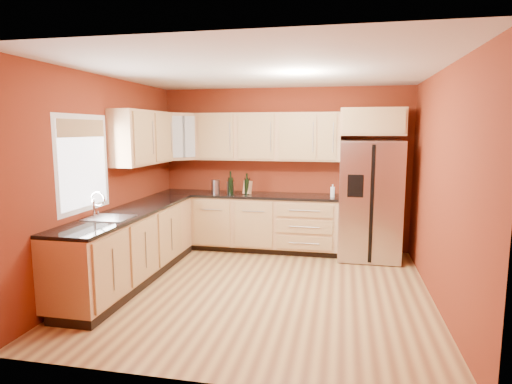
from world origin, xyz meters
TOP-DOWN VIEW (x-y plane):
  - floor at (0.00, 0.00)m, footprint 4.00×4.00m
  - ceiling at (0.00, 0.00)m, footprint 4.00×4.00m
  - wall_back at (0.00, 2.00)m, footprint 4.00×0.04m
  - wall_front at (0.00, -2.00)m, footprint 4.00×0.04m
  - wall_left at (-2.00, 0.00)m, footprint 0.04×4.00m
  - wall_right at (2.00, 0.00)m, footprint 0.04×4.00m
  - base_cabinets_back at (-0.55, 1.70)m, footprint 2.90×0.60m
  - base_cabinets_left at (-1.70, 0.00)m, footprint 0.60×2.80m
  - countertop_back at (-0.55, 1.69)m, footprint 2.90×0.62m
  - countertop_left at (-1.69, 0.00)m, footprint 0.62×2.80m
  - upper_cabinets_back at (-0.25, 1.83)m, footprint 2.30×0.33m
  - upper_cabinets_left at (-1.83, 0.72)m, footprint 0.33×1.35m
  - corner_upper_cabinet at (-1.67, 1.67)m, footprint 0.67×0.67m
  - over_fridge_cabinet at (1.35, 1.70)m, footprint 0.92×0.60m
  - refrigerator at (1.35, 1.62)m, footprint 0.90×0.75m
  - window at (-1.98, -0.50)m, footprint 0.03×0.90m
  - sink_faucet at (-1.69, -0.50)m, footprint 0.50×0.42m
  - canister_left at (-0.81, 1.66)m, footprint 0.13×0.13m
  - canister_right at (-1.05, 1.63)m, footprint 0.17×0.17m
  - wine_bottle_a at (-0.54, 1.63)m, footprint 0.10×0.10m
  - wine_bottle_b at (-0.80, 1.61)m, footprint 0.09×0.09m
  - knife_block at (-0.53, 1.67)m, footprint 0.13×0.13m
  - soap_dispenser at (0.80, 1.62)m, footprint 0.08×0.08m

SIDE VIEW (x-z plane):
  - floor at x=0.00m, z-range 0.00..0.00m
  - base_cabinets_back at x=-0.55m, z-range 0.00..0.88m
  - base_cabinets_left at x=-1.70m, z-range 0.00..0.88m
  - refrigerator at x=1.35m, z-range 0.00..1.78m
  - countertop_back at x=-0.55m, z-range 0.88..0.92m
  - countertop_left at x=-1.69m, z-range 0.88..0.92m
  - canister_left at x=-0.81m, z-range 0.92..1.11m
  - soap_dispenser at x=0.80m, z-range 0.92..1.12m
  - knife_block at x=-0.53m, z-range 0.92..1.13m
  - canister_right at x=-1.05m, z-range 0.92..1.14m
  - sink_faucet at x=-1.69m, z-range 0.92..1.22m
  - wine_bottle_a at x=-0.54m, z-range 0.92..1.26m
  - wine_bottle_b at x=-0.80m, z-range 0.92..1.28m
  - wall_back at x=0.00m, z-range 0.00..2.60m
  - wall_front at x=0.00m, z-range 0.00..2.60m
  - wall_left at x=-2.00m, z-range 0.00..2.60m
  - wall_right at x=2.00m, z-range 0.00..2.60m
  - window at x=-1.98m, z-range 1.05..2.05m
  - upper_cabinets_back at x=-0.25m, z-range 1.45..2.20m
  - upper_cabinets_left at x=-1.83m, z-range 1.45..2.20m
  - corner_upper_cabinet at x=-1.67m, z-range 1.45..2.20m
  - over_fridge_cabinet at x=1.35m, z-range 1.85..2.25m
  - ceiling at x=0.00m, z-range 2.60..2.60m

